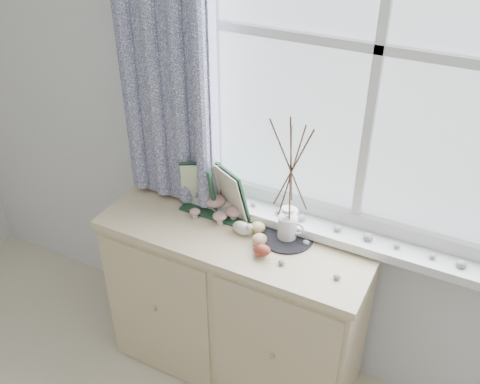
{
  "coord_description": "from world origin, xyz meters",
  "views": [
    {
      "loc": [
        0.7,
        0.16,
        2.25
      ],
      "look_at": [
        -0.1,
        1.7,
        1.1
      ],
      "focal_mm": 40.0,
      "sensor_mm": 36.0,
      "label": 1
    }
  ],
  "objects_px": {
    "botanical_book": "(211,193)",
    "toadstool_cluster": "(219,208)",
    "twig_pitcher": "(291,166)",
    "sideboard": "(235,304)"
  },
  "relations": [
    {
      "from": "botanical_book",
      "to": "toadstool_cluster",
      "type": "xyz_separation_m",
      "value": [
        0.03,
        0.02,
        -0.08
      ]
    },
    {
      "from": "botanical_book",
      "to": "twig_pitcher",
      "type": "height_order",
      "value": "twig_pitcher"
    },
    {
      "from": "sideboard",
      "to": "toadstool_cluster",
      "type": "distance_m",
      "value": 0.49
    },
    {
      "from": "botanical_book",
      "to": "twig_pitcher",
      "type": "xyz_separation_m",
      "value": [
        0.35,
        0.02,
        0.22
      ]
    },
    {
      "from": "sideboard",
      "to": "toadstool_cluster",
      "type": "relative_size",
      "value": 5.45
    },
    {
      "from": "toadstool_cluster",
      "to": "botanical_book",
      "type": "bearing_deg",
      "value": -139.56
    },
    {
      "from": "twig_pitcher",
      "to": "botanical_book",
      "type": "bearing_deg",
      "value": 178.44
    },
    {
      "from": "botanical_book",
      "to": "twig_pitcher",
      "type": "distance_m",
      "value": 0.42
    },
    {
      "from": "botanical_book",
      "to": "toadstool_cluster",
      "type": "bearing_deg",
      "value": 40.3
    },
    {
      "from": "botanical_book",
      "to": "twig_pitcher",
      "type": "relative_size",
      "value": 0.61
    }
  ]
}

